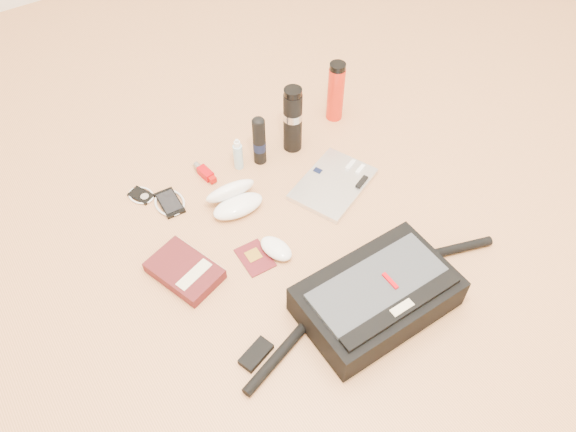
{
  "coord_description": "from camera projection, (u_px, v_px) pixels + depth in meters",
  "views": [
    {
      "loc": [
        -0.68,
        -0.89,
        1.46
      ],
      "look_at": [
        -0.02,
        0.09,
        0.06
      ],
      "focal_mm": 35.0,
      "sensor_mm": 36.0,
      "label": 1
    }
  ],
  "objects": [
    {
      "name": "spray_bottle",
      "position": [
        238.0,
        155.0,
        2.01
      ],
      "size": [
        0.04,
        0.04,
        0.13
      ],
      "rotation": [
        0.0,
        0.0,
        0.1
      ],
      "color": "#A1CEE0",
      "rests_on": "ground"
    },
    {
      "name": "aerosol_can",
      "position": [
        259.0,
        141.0,
        2.0
      ],
      "size": [
        0.06,
        0.06,
        0.2
      ],
      "rotation": [
        0.0,
        0.0,
        -0.43
      ],
      "color": "black",
      "rests_on": "ground"
    },
    {
      "name": "passport",
      "position": [
        255.0,
        258.0,
        1.79
      ],
      "size": [
        0.1,
        0.13,
        0.01
      ],
      "rotation": [
        0.0,
        0.0,
        -0.05
      ],
      "color": "#541218",
      "rests_on": "ground"
    },
    {
      "name": "mouse",
      "position": [
        276.0,
        249.0,
        1.79
      ],
      "size": [
        0.1,
        0.13,
        0.04
      ],
      "rotation": [
        0.0,
        0.0,
        0.23
      ],
      "color": "white",
      "rests_on": "ground"
    },
    {
      "name": "thermos_black",
      "position": [
        293.0,
        119.0,
        2.02
      ],
      "size": [
        0.08,
        0.08,
        0.27
      ],
      "rotation": [
        0.0,
        0.0,
        0.1
      ],
      "color": "black",
      "rests_on": "ground"
    },
    {
      "name": "ipod",
      "position": [
        141.0,
        195.0,
        1.96
      ],
      "size": [
        0.1,
        0.1,
        0.01
      ],
      "rotation": [
        0.0,
        0.0,
        0.42
      ],
      "color": "black",
      "rests_on": "ground"
    },
    {
      "name": "thermos_red",
      "position": [
        336.0,
        92.0,
        2.14
      ],
      "size": [
        0.07,
        0.07,
        0.25
      ],
      "rotation": [
        0.0,
        0.0,
        -0.05
      ],
      "color": "red",
      "rests_on": "ground"
    },
    {
      "name": "book",
      "position": [
        185.0,
        270.0,
        1.74
      ],
      "size": [
        0.21,
        0.25,
        0.04
      ],
      "rotation": [
        0.0,
        0.0,
        0.31
      ],
      "color": "#461214",
      "rests_on": "ground"
    },
    {
      "name": "inhaler",
      "position": [
        205.0,
        173.0,
        2.01
      ],
      "size": [
        0.04,
        0.12,
        0.03
      ],
      "rotation": [
        0.0,
        0.0,
        0.13
      ],
      "color": "#A0040A",
      "rests_on": "ground"
    },
    {
      "name": "messenger_bag",
      "position": [
        377.0,
        297.0,
        1.63
      ],
      "size": [
        0.93,
        0.28,
        0.13
      ],
      "rotation": [
        0.0,
        0.0,
        -0.0
      ],
      "color": "black",
      "rests_on": "ground"
    },
    {
      "name": "ground",
      "position": [
        309.0,
        242.0,
        1.83
      ],
      "size": [
        4.0,
        4.0,
        0.0
      ],
      "primitive_type": "plane",
      "color": "tan",
      "rests_on": "ground"
    },
    {
      "name": "laptop",
      "position": [
        334.0,
        184.0,
        1.99
      ],
      "size": [
        0.35,
        0.3,
        0.03
      ],
      "rotation": [
        0.0,
        0.0,
        0.39
      ],
      "color": "silver",
      "rests_on": "ground"
    },
    {
      "name": "phone",
      "position": [
        170.0,
        203.0,
        1.93
      ],
      "size": [
        0.11,
        0.13,
        0.01
      ],
      "rotation": [
        0.0,
        0.0,
        -0.07
      ],
      "color": "black",
      "rests_on": "ground"
    },
    {
      "name": "sunglasses_case",
      "position": [
        234.0,
        199.0,
        1.9
      ],
      "size": [
        0.19,
        0.16,
        0.1
      ],
      "rotation": [
        0.0,
        0.0,
        -0.08
      ],
      "color": "white",
      "rests_on": "ground"
    }
  ]
}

